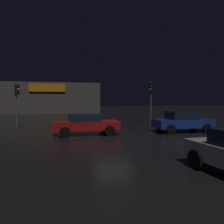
# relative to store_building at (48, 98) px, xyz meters

# --- Properties ---
(ground_plane) EXTENTS (120.00, 120.00, 0.00)m
(ground_plane) POSITION_rel_store_building_xyz_m (4.42, -27.25, -2.57)
(ground_plane) COLOR black
(store_building) EXTENTS (17.33, 7.13, 5.13)m
(store_building) POSITION_rel_store_building_xyz_m (0.00, 0.00, 0.00)
(store_building) COLOR #4C4742
(store_building) RESTS_ON ground
(traffic_signal_main) EXTENTS (0.42, 0.42, 3.67)m
(traffic_signal_main) POSITION_rel_store_building_xyz_m (-2.35, -20.71, 0.06)
(traffic_signal_main) COLOR #595B60
(traffic_signal_main) RESTS_ON ground
(traffic_signal_cross_left) EXTENTS (0.41, 0.43, 4.21)m
(traffic_signal_cross_left) POSITION_rel_store_building_xyz_m (10.20, -20.42, 0.56)
(traffic_signal_cross_left) COLOR #595B60
(traffic_signal_cross_left) RESTS_ON ground
(car_near) EXTENTS (4.39, 1.92, 1.47)m
(car_near) POSITION_rel_store_building_xyz_m (2.69, -26.43, -1.81)
(car_near) COLOR #A51414
(car_near) RESTS_ON ground
(car_far) EXTENTS (4.32, 2.03, 1.53)m
(car_far) POSITION_rel_store_building_xyz_m (9.80, -26.93, -1.78)
(car_far) COLOR navy
(car_far) RESTS_ON ground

